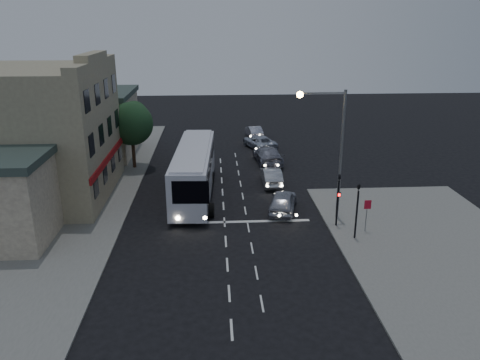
{
  "coord_description": "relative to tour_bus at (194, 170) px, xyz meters",
  "views": [
    {
      "loc": [
        -0.67,
        -27.97,
        13.45
      ],
      "look_at": [
        1.24,
        4.61,
        2.2
      ],
      "focal_mm": 35.0,
      "sensor_mm": 36.0,
      "label": 1
    }
  ],
  "objects": [
    {
      "name": "sidewalk_near",
      "position": [
        15.24,
        -11.47,
        -2.08
      ],
      "size": [
        12.0,
        24.0,
        0.12
      ],
      "primitive_type": "cube",
      "color": "slate",
      "rests_on": "ground"
    },
    {
      "name": "car_suv",
      "position": [
        6.61,
        -3.67,
        -1.36
      ],
      "size": [
        2.87,
        4.84,
        1.55
      ],
      "primitive_type": "imported",
      "rotation": [
        0.0,
        0.0,
        2.9
      ],
      "color": "#9C9FAE",
      "rests_on": "ground"
    },
    {
      "name": "car_sedan_a",
      "position": [
        6.47,
        2.23,
        -1.42
      ],
      "size": [
        1.55,
        4.38,
        1.44
      ],
      "primitive_type": "imported",
      "rotation": [
        0.0,
        0.0,
        3.15
      ],
      "color": "#B3B4BA",
      "rests_on": "ground"
    },
    {
      "name": "low_building_north",
      "position": [
        -11.26,
        12.53,
        1.25
      ],
      "size": [
        9.4,
        9.4,
        6.5
      ],
      "color": "gray",
      "rests_on": "sidewalk_far"
    },
    {
      "name": "car_sedan_b",
      "position": [
        6.9,
        8.53,
        -1.33
      ],
      "size": [
        2.81,
        5.78,
        1.62
      ],
      "primitive_type": "imported",
      "rotation": [
        0.0,
        0.0,
        3.24
      ],
      "color": "gray",
      "rests_on": "ground"
    },
    {
      "name": "street_tree",
      "position": [
        -5.96,
        7.55,
        2.36
      ],
      "size": [
        4.0,
        4.0,
        6.2
      ],
      "color": "black",
      "rests_on": "sidewalk_far"
    },
    {
      "name": "car_extra",
      "position": [
        6.45,
        19.13,
        -1.45
      ],
      "size": [
        2.0,
        4.35,
        1.38
      ],
      "primitive_type": "imported",
      "rotation": [
        0.0,
        0.0,
        3.27
      ],
      "color": "#B5B5C5",
      "rests_on": "ground"
    },
    {
      "name": "regulatory_sign",
      "position": [
        11.54,
        -7.71,
        -0.54
      ],
      "size": [
        0.45,
        0.12,
        2.2
      ],
      "color": "slate",
      "rests_on": "sidewalk_near"
    },
    {
      "name": "ground",
      "position": [
        2.24,
        -7.47,
        -2.14
      ],
      "size": [
        120.0,
        120.0,
        0.0
      ],
      "primitive_type": "plane",
      "color": "black"
    },
    {
      "name": "car_sedan_c",
      "position": [
        6.62,
        14.18,
        -1.43
      ],
      "size": [
        3.93,
        5.59,
        1.42
      ],
      "primitive_type": "imported",
      "rotation": [
        0.0,
        0.0,
        3.48
      ],
      "color": "#A4ACBC",
      "rests_on": "ground"
    },
    {
      "name": "traffic_signal_side",
      "position": [
        10.54,
        -8.67,
        0.28
      ],
      "size": [
        0.18,
        0.15,
        4.1
      ],
      "color": "black",
      "rests_on": "sidewalk_near"
    },
    {
      "name": "sidewalk_far",
      "position": [
        -10.76,
        0.53,
        -2.08
      ],
      "size": [
        12.0,
        50.0,
        0.12
      ],
      "primitive_type": "cube",
      "color": "slate",
      "rests_on": "ground"
    },
    {
      "name": "road_markings",
      "position": [
        3.53,
        -4.16,
        -2.13
      ],
      "size": [
        8.0,
        30.55,
        0.01
      ],
      "color": "silver",
      "rests_on": "ground"
    },
    {
      "name": "main_building",
      "position": [
        -11.71,
        0.53,
        3.02
      ],
      "size": [
        10.12,
        12.0,
        11.0
      ],
      "color": "gray",
      "rests_on": "sidewalk_far"
    },
    {
      "name": "streetlight",
      "position": [
        9.59,
        -5.27,
        3.6
      ],
      "size": [
        3.32,
        0.44,
        9.0
      ],
      "color": "slate",
      "rests_on": "sidewalk_near"
    },
    {
      "name": "tour_bus",
      "position": [
        0.0,
        0.0,
        0.0
      ],
      "size": [
        3.26,
        12.98,
        3.95
      ],
      "rotation": [
        0.0,
        0.0,
        -0.05
      ],
      "color": "silver",
      "rests_on": "ground"
    },
    {
      "name": "traffic_signal_main",
      "position": [
        9.84,
        -6.69,
        0.28
      ],
      "size": [
        0.25,
        0.35,
        4.1
      ],
      "color": "black",
      "rests_on": "sidewalk_near"
    }
  ]
}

